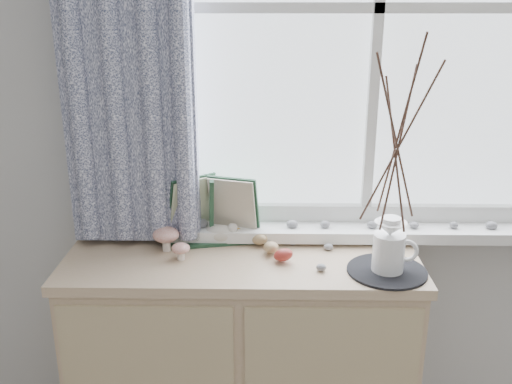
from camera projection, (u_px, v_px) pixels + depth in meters
sideboard at (242, 364)px, 2.06m from camera, size 1.20×0.45×0.85m
botanical_book at (211, 212)px, 1.98m from camera, size 0.38×0.20×0.25m
toadstool_cluster at (170, 239)px, 1.94m from camera, size 0.14×0.15×0.09m
wooden_eggs at (271, 247)px, 1.94m from camera, size 0.13×0.17×0.07m
songbird_figurine at (220, 233)px, 2.03m from camera, size 0.15×0.08×0.08m
crocheted_doily at (387, 271)px, 1.82m from camera, size 0.25×0.25×0.01m
twig_pitcher at (398, 139)px, 1.68m from camera, size 0.32×0.32×0.76m
sideboard_pebbles at (332, 255)px, 1.92m from camera, size 0.33×0.23×0.02m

